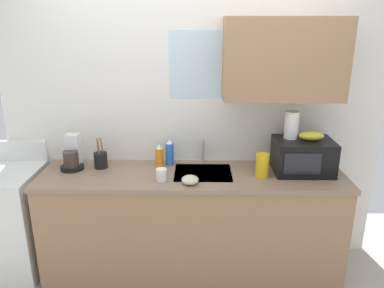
{
  "coord_description": "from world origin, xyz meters",
  "views": [
    {
      "loc": [
        0.04,
        -2.78,
        2.07
      ],
      "look_at": [
        0.0,
        0.0,
        1.15
      ],
      "focal_mm": 34.98,
      "sensor_mm": 36.0,
      "label": 1
    }
  ],
  "objects_px": {
    "utensil_crock": "(101,160)",
    "dish_soap_bottle_blue": "(170,153)",
    "microwave": "(303,156)",
    "cereal_canister": "(262,165)",
    "paper_towel_roll": "(292,125)",
    "small_bowl": "(190,180)",
    "banana_bunch": "(311,136)",
    "coffee_maker": "(72,156)",
    "dish_soap_bottle_orange": "(159,156)",
    "mug_white": "(162,175)",
    "stove_range": "(7,221)"
  },
  "relations": [
    {
      "from": "microwave",
      "to": "banana_bunch",
      "type": "height_order",
      "value": "banana_bunch"
    },
    {
      "from": "cereal_canister",
      "to": "utensil_crock",
      "type": "relative_size",
      "value": 0.72
    },
    {
      "from": "paper_towel_roll",
      "to": "cereal_canister",
      "type": "xyz_separation_m",
      "value": [
        -0.24,
        -0.15,
        -0.29
      ]
    },
    {
      "from": "banana_bunch",
      "to": "dish_soap_bottle_blue",
      "type": "relative_size",
      "value": 0.89
    },
    {
      "from": "dish_soap_bottle_blue",
      "to": "small_bowl",
      "type": "distance_m",
      "value": 0.44
    },
    {
      "from": "microwave",
      "to": "paper_towel_roll",
      "type": "xyz_separation_m",
      "value": [
        -0.1,
        0.05,
        0.24
      ]
    },
    {
      "from": "microwave",
      "to": "utensil_crock",
      "type": "distance_m",
      "value": 1.65
    },
    {
      "from": "utensil_crock",
      "to": "small_bowl",
      "type": "relative_size",
      "value": 2.0
    },
    {
      "from": "stove_range",
      "to": "small_bowl",
      "type": "bearing_deg",
      "value": -7.43
    },
    {
      "from": "utensil_crock",
      "to": "dish_soap_bottle_blue",
      "type": "bearing_deg",
      "value": 7.8
    },
    {
      "from": "cereal_canister",
      "to": "paper_towel_roll",
      "type": "bearing_deg",
      "value": 32.01
    },
    {
      "from": "coffee_maker",
      "to": "small_bowl",
      "type": "bearing_deg",
      "value": -17.47
    },
    {
      "from": "stove_range",
      "to": "paper_towel_roll",
      "type": "bearing_deg",
      "value": 2.34
    },
    {
      "from": "paper_towel_roll",
      "to": "dish_soap_bottle_orange",
      "type": "relative_size",
      "value": 1.13
    },
    {
      "from": "banana_bunch",
      "to": "dish_soap_bottle_blue",
      "type": "height_order",
      "value": "banana_bunch"
    },
    {
      "from": "utensil_crock",
      "to": "paper_towel_roll",
      "type": "bearing_deg",
      "value": -0.73
    },
    {
      "from": "stove_range",
      "to": "cereal_canister",
      "type": "xyz_separation_m",
      "value": [
        2.12,
        -0.05,
        0.54
      ]
    },
    {
      "from": "stove_range",
      "to": "banana_bunch",
      "type": "bearing_deg",
      "value": 1.06
    },
    {
      "from": "cereal_canister",
      "to": "small_bowl",
      "type": "bearing_deg",
      "value": -165.07
    },
    {
      "from": "microwave",
      "to": "small_bowl",
      "type": "relative_size",
      "value": 3.54
    },
    {
      "from": "cereal_canister",
      "to": "small_bowl",
      "type": "height_order",
      "value": "cereal_canister"
    },
    {
      "from": "utensil_crock",
      "to": "coffee_maker",
      "type": "bearing_deg",
      "value": -177.14
    },
    {
      "from": "microwave",
      "to": "dish_soap_bottle_blue",
      "type": "distance_m",
      "value": 1.09
    },
    {
      "from": "stove_range",
      "to": "mug_white",
      "type": "bearing_deg",
      "value": -6.11
    },
    {
      "from": "microwave",
      "to": "mug_white",
      "type": "bearing_deg",
      "value": -170.47
    },
    {
      "from": "stove_range",
      "to": "banana_bunch",
      "type": "xyz_separation_m",
      "value": [
        2.51,
        0.05,
        0.75
      ]
    },
    {
      "from": "coffee_maker",
      "to": "dish_soap_bottle_orange",
      "type": "relative_size",
      "value": 1.43
    },
    {
      "from": "banana_bunch",
      "to": "dish_soap_bottle_orange",
      "type": "relative_size",
      "value": 1.02
    },
    {
      "from": "small_bowl",
      "to": "coffee_maker",
      "type": "bearing_deg",
      "value": 162.53
    },
    {
      "from": "microwave",
      "to": "banana_bunch",
      "type": "xyz_separation_m",
      "value": [
        0.05,
        0.0,
        0.17
      ]
    },
    {
      "from": "stove_range",
      "to": "dish_soap_bottle_blue",
      "type": "distance_m",
      "value": 1.5
    },
    {
      "from": "dish_soap_bottle_blue",
      "to": "cereal_canister",
      "type": "height_order",
      "value": "dish_soap_bottle_blue"
    },
    {
      "from": "banana_bunch",
      "to": "small_bowl",
      "type": "relative_size",
      "value": 1.54
    },
    {
      "from": "mug_white",
      "to": "utensil_crock",
      "type": "height_order",
      "value": "utensil_crock"
    },
    {
      "from": "mug_white",
      "to": "banana_bunch",
      "type": "bearing_deg",
      "value": 9.2
    },
    {
      "from": "paper_towel_roll",
      "to": "small_bowl",
      "type": "xyz_separation_m",
      "value": [
        -0.8,
        -0.3,
        -0.35
      ]
    },
    {
      "from": "microwave",
      "to": "small_bowl",
      "type": "bearing_deg",
      "value": -164.61
    },
    {
      "from": "banana_bunch",
      "to": "coffee_maker",
      "type": "height_order",
      "value": "banana_bunch"
    },
    {
      "from": "paper_towel_roll",
      "to": "cereal_canister",
      "type": "distance_m",
      "value": 0.4
    },
    {
      "from": "cereal_canister",
      "to": "small_bowl",
      "type": "xyz_separation_m",
      "value": [
        -0.56,
        -0.15,
        -0.06
      ]
    },
    {
      "from": "banana_bunch",
      "to": "dish_soap_bottle_blue",
      "type": "xyz_separation_m",
      "value": [
        -1.13,
        0.15,
        -0.2
      ]
    },
    {
      "from": "mug_white",
      "to": "dish_soap_bottle_blue",
      "type": "bearing_deg",
      "value": 83.25
    },
    {
      "from": "paper_towel_roll",
      "to": "dish_soap_bottle_blue",
      "type": "height_order",
      "value": "paper_towel_roll"
    },
    {
      "from": "small_bowl",
      "to": "paper_towel_roll",
      "type": "bearing_deg",
      "value": 20.49
    },
    {
      "from": "stove_range",
      "to": "dish_soap_bottle_orange",
      "type": "bearing_deg",
      "value": 6.5
    },
    {
      "from": "microwave",
      "to": "mug_white",
      "type": "distance_m",
      "value": 1.14
    },
    {
      "from": "microwave",
      "to": "dish_soap_bottle_orange",
      "type": "distance_m",
      "value": 1.17
    },
    {
      "from": "cereal_canister",
      "to": "utensil_crock",
      "type": "xyz_separation_m",
      "value": [
        -1.31,
        0.17,
        -0.02
      ]
    },
    {
      "from": "banana_bunch",
      "to": "cereal_canister",
      "type": "relative_size",
      "value": 1.07
    },
    {
      "from": "dish_soap_bottle_orange",
      "to": "paper_towel_roll",
      "type": "bearing_deg",
      "value": -2.76
    }
  ]
}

